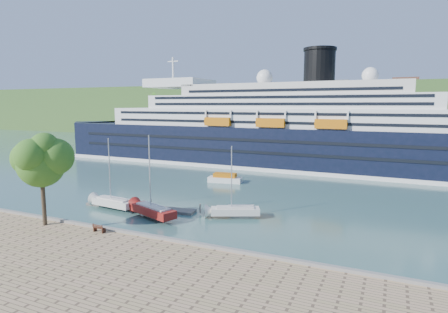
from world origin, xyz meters
TOP-DOWN VIEW (x-y plane):
  - ground at (0.00, 0.00)m, footprint 400.00×400.00m
  - far_hillside at (0.00, 145.00)m, footprint 400.00×50.00m
  - quay_coping at (0.00, -0.20)m, footprint 220.00×0.50m
  - cruise_ship at (2.84, 56.13)m, footprint 124.04×19.68m
  - park_bench at (2.88, -1.20)m, footprint 1.61×0.74m
  - promenade_tree at (-4.76, -1.89)m, footprint 7.11×7.11m
  - floating_pontoon at (-1.17, 11.32)m, footprint 17.25×3.93m
  - sailboat_white_near at (-4.31, 9.43)m, footprint 7.82×2.93m
  - sailboat_red at (3.56, 8.05)m, footprint 8.50×4.97m
  - sailboat_white_far at (13.32, 12.87)m, footprint 7.32×4.80m
  - tender_launch at (2.58, 33.37)m, footprint 6.87×3.25m

SIDE VIEW (x-z plane):
  - ground at x=0.00m, z-range 0.00..0.00m
  - floating_pontoon at x=-1.17m, z-range 0.00..0.38m
  - tender_launch at x=2.58m, z-range 0.00..1.82m
  - quay_coping at x=0.00m, z-range 1.00..1.30m
  - park_bench at x=2.88m, z-range 1.00..2.01m
  - sailboat_white_far at x=13.32m, z-range 0.00..9.23m
  - sailboat_white_near at x=-4.31m, z-range 0.00..9.86m
  - sailboat_red at x=3.56m, z-range 0.00..10.61m
  - promenade_tree at x=-4.76m, z-range 1.00..12.78m
  - far_hillside at x=0.00m, z-range 0.00..24.00m
  - cruise_ship at x=2.84m, z-range 0.00..27.80m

